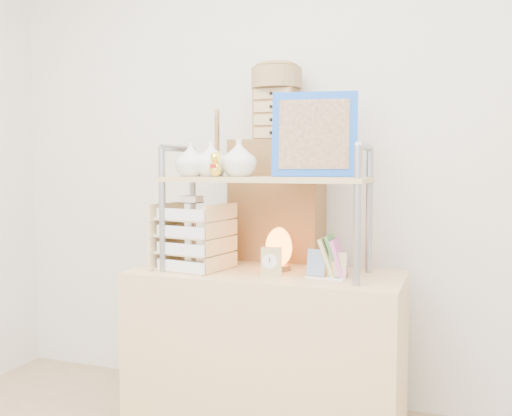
{
  "coord_description": "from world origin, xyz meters",
  "views": [
    {
      "loc": [
        0.82,
        -1.16,
        1.22
      ],
      "look_at": [
        -0.04,
        1.2,
        1.03
      ],
      "focal_mm": 40.0,
      "sensor_mm": 36.0,
      "label": 1
    }
  ],
  "objects_px": {
    "desk": "(265,355)",
    "cabinet": "(277,273)",
    "salt_lamp": "(279,248)",
    "letter_tray": "(192,240)"
  },
  "relations": [
    {
      "from": "salt_lamp",
      "to": "cabinet",
      "type": "bearing_deg",
      "value": 109.11
    },
    {
      "from": "letter_tray",
      "to": "salt_lamp",
      "type": "bearing_deg",
      "value": 17.67
    },
    {
      "from": "cabinet",
      "to": "salt_lamp",
      "type": "xyz_separation_m",
      "value": [
        0.1,
        -0.3,
        0.17
      ]
    },
    {
      "from": "letter_tray",
      "to": "salt_lamp",
      "type": "height_order",
      "value": "letter_tray"
    },
    {
      "from": "desk",
      "to": "letter_tray",
      "type": "distance_m",
      "value": 0.61
    },
    {
      "from": "cabinet",
      "to": "salt_lamp",
      "type": "bearing_deg",
      "value": -71.48
    },
    {
      "from": "cabinet",
      "to": "letter_tray",
      "type": "relative_size",
      "value": 4.03
    },
    {
      "from": "desk",
      "to": "cabinet",
      "type": "bearing_deg",
      "value": 99.94
    },
    {
      "from": "desk",
      "to": "salt_lamp",
      "type": "relative_size",
      "value": 6.2
    },
    {
      "from": "letter_tray",
      "to": "cabinet",
      "type": "bearing_deg",
      "value": 57.32
    }
  ]
}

